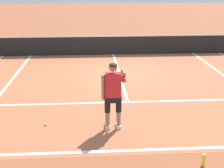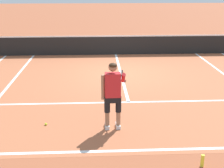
% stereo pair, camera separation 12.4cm
% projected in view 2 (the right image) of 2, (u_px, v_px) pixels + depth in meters
% --- Properties ---
extents(ground_plane, '(80.00, 80.00, 0.00)m').
position_uv_depth(ground_plane, '(121.00, 73.00, 12.37)').
color(ground_plane, '#9E5133').
extents(court_inner_surface, '(10.98, 9.62, 0.00)m').
position_uv_depth(court_inner_surface, '(124.00, 84.00, 11.11)').
color(court_inner_surface, '#B2603D').
rests_on(court_inner_surface, ground).
extents(line_baseline, '(10.98, 0.10, 0.01)m').
position_uv_depth(line_baseline, '(141.00, 150.00, 6.75)').
color(line_baseline, white).
rests_on(line_baseline, ground).
extents(line_service, '(8.23, 0.10, 0.01)m').
position_uv_depth(line_service, '(128.00, 102.00, 9.42)').
color(line_service, white).
rests_on(line_service, ground).
extents(line_centre_service, '(0.10, 6.40, 0.01)m').
position_uv_depth(line_centre_service, '(121.00, 72.00, 12.44)').
color(line_centre_service, white).
rests_on(line_centre_service, ground).
extents(line_singles_left, '(0.10, 9.22, 0.01)m').
position_uv_depth(line_singles_left, '(9.00, 85.00, 10.92)').
color(line_singles_left, white).
rests_on(line_singles_left, ground).
extents(tennis_net, '(11.96, 0.08, 1.07)m').
position_uv_depth(tennis_net, '(116.00, 45.00, 15.31)').
color(tennis_net, '#333338').
rests_on(tennis_net, ground).
extents(tennis_player, '(0.63, 1.13, 1.71)m').
position_uv_depth(tennis_player, '(113.00, 91.00, 7.48)').
color(tennis_player, white).
rests_on(tennis_player, ground).
extents(tennis_ball_near_feet, '(0.07, 0.07, 0.07)m').
position_uv_depth(tennis_ball_near_feet, '(46.00, 124.00, 7.91)').
color(tennis_ball_near_feet, '#CCE02D').
rests_on(tennis_ball_near_feet, ground).
extents(water_bottle, '(0.07, 0.07, 0.26)m').
position_uv_depth(water_bottle, '(202.00, 161.00, 6.13)').
color(water_bottle, yellow).
rests_on(water_bottle, ground).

